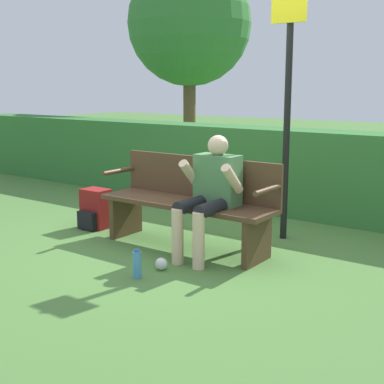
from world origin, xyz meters
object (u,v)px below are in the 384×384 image
backpack (95,210)px  signpost (287,102)px  park_bench (190,201)px  water_bottle (137,264)px  person_seated (211,190)px  tree (189,24)px

backpack → signpost: signpost is taller
park_bench → water_bottle: park_bench is taller
park_bench → backpack: bearing=-178.0°
person_seated → backpack: 1.72m
park_bench → person_seated: size_ratio=1.62×
backpack → water_bottle: backpack is taller
water_bottle → signpost: size_ratio=0.10×
park_bench → person_seated: (0.34, -0.14, 0.18)m
park_bench → water_bottle: 1.07m
backpack → tree: (-2.89, 5.79, 2.74)m
person_seated → water_bottle: (-0.17, -0.86, -0.53)m
signpost → tree: size_ratio=0.59×
park_bench → signpost: signpost is taller
backpack → tree: 7.02m
water_bottle → tree: tree is taller
person_seated → signpost: 1.29m
park_bench → water_bottle: (0.17, -1.00, -0.35)m
water_bottle → tree: size_ratio=0.06×
person_seated → signpost: size_ratio=0.46×
water_bottle → tree: bearing=123.0°
person_seated → water_bottle: person_seated is taller
person_seated → tree: bearing=127.7°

